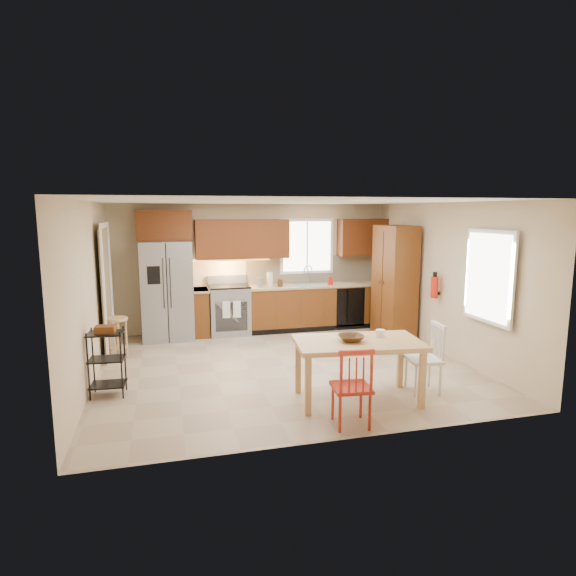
# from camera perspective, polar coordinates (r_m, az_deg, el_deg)

# --- Properties ---
(floor) EXTENTS (5.50, 5.50, 0.00)m
(floor) POSITION_cam_1_polar(r_m,az_deg,el_deg) (7.51, -0.41, -9.22)
(floor) COLOR tan
(floor) RESTS_ON ground
(ceiling) EXTENTS (5.50, 5.00, 0.02)m
(ceiling) POSITION_cam_1_polar(r_m,az_deg,el_deg) (7.13, -0.44, 10.22)
(ceiling) COLOR silver
(ceiling) RESTS_ON ground
(wall_back) EXTENTS (5.50, 0.02, 2.50)m
(wall_back) POSITION_cam_1_polar(r_m,az_deg,el_deg) (9.64, -4.08, 2.47)
(wall_back) COLOR #CCB793
(wall_back) RESTS_ON ground
(wall_front) EXTENTS (5.50, 0.02, 2.50)m
(wall_front) POSITION_cam_1_polar(r_m,az_deg,el_deg) (4.88, 6.83, -4.17)
(wall_front) COLOR #CCB793
(wall_front) RESTS_ON ground
(wall_left) EXTENTS (0.02, 5.00, 2.50)m
(wall_left) POSITION_cam_1_polar(r_m,az_deg,el_deg) (7.07, -22.57, -0.65)
(wall_left) COLOR #CCB793
(wall_left) RESTS_ON ground
(wall_right) EXTENTS (0.02, 5.00, 2.50)m
(wall_right) POSITION_cam_1_polar(r_m,az_deg,el_deg) (8.32, 18.26, 0.97)
(wall_right) COLOR #CCB793
(wall_right) RESTS_ON ground
(refrigerator) EXTENTS (0.92, 0.75, 1.82)m
(refrigerator) POSITION_cam_1_polar(r_m,az_deg,el_deg) (9.15, -14.13, -0.29)
(refrigerator) COLOR gray
(refrigerator) RESTS_ON floor
(range_stove) EXTENTS (0.76, 0.63, 0.92)m
(range_stove) POSITION_cam_1_polar(r_m,az_deg,el_deg) (9.37, -6.98, -2.66)
(range_stove) COLOR gray
(range_stove) RESTS_ON floor
(base_cabinet_narrow) EXTENTS (0.30, 0.60, 0.90)m
(base_cabinet_narrow) POSITION_cam_1_polar(r_m,az_deg,el_deg) (9.33, -10.34, -2.85)
(base_cabinet_narrow) COLOR brown
(base_cabinet_narrow) RESTS_ON floor
(base_cabinet_run) EXTENTS (2.92, 0.60, 0.90)m
(base_cabinet_run) POSITION_cam_1_polar(r_m,az_deg,el_deg) (9.80, 3.74, -2.15)
(base_cabinet_run) COLOR brown
(base_cabinet_run) RESTS_ON floor
(dishwasher) EXTENTS (0.60, 0.02, 0.78)m
(dishwasher) POSITION_cam_1_polar(r_m,az_deg,el_deg) (9.72, 7.42, -2.30)
(dishwasher) COLOR black
(dishwasher) RESTS_ON floor
(backsplash) EXTENTS (2.92, 0.03, 0.55)m
(backsplash) POSITION_cam_1_polar(r_m,az_deg,el_deg) (9.95, 3.27, 2.26)
(backsplash) COLOR beige
(backsplash) RESTS_ON wall_back
(upper_over_fridge) EXTENTS (1.00, 0.35, 0.55)m
(upper_over_fridge) POSITION_cam_1_polar(r_m,az_deg,el_deg) (9.24, -14.44, 7.21)
(upper_over_fridge) COLOR #5F2C0F
(upper_over_fridge) RESTS_ON wall_back
(upper_left_block) EXTENTS (1.80, 0.35, 0.75)m
(upper_left_block) POSITION_cam_1_polar(r_m,az_deg,el_deg) (9.37, -5.43, 5.80)
(upper_left_block) COLOR #5F2C0F
(upper_left_block) RESTS_ON wall_back
(upper_right_block) EXTENTS (1.00, 0.35, 0.75)m
(upper_right_block) POSITION_cam_1_polar(r_m,az_deg,el_deg) (10.08, 8.81, 5.96)
(upper_right_block) COLOR #5F2C0F
(upper_right_block) RESTS_ON wall_back
(window_back) EXTENTS (1.12, 0.04, 1.12)m
(window_back) POSITION_cam_1_polar(r_m,az_deg,el_deg) (9.84, 2.25, 4.97)
(window_back) COLOR white
(window_back) RESTS_ON wall_back
(sink) EXTENTS (0.62, 0.46, 0.16)m
(sink) POSITION_cam_1_polar(r_m,az_deg,el_deg) (9.67, 2.70, 0.17)
(sink) COLOR gray
(sink) RESTS_ON base_cabinet_run
(undercab_glow) EXTENTS (1.60, 0.30, 0.01)m
(undercab_glow) POSITION_cam_1_polar(r_m,az_deg,el_deg) (9.34, -7.19, 3.32)
(undercab_glow) COLOR #FFBF66
(undercab_glow) RESTS_ON wall_back
(soap_bottle) EXTENTS (0.09, 0.09, 0.19)m
(soap_bottle) POSITION_cam_1_polar(r_m,az_deg,el_deg) (9.67, 5.03, 0.96)
(soap_bottle) COLOR red
(soap_bottle) RESTS_ON base_cabinet_run
(paper_towel) EXTENTS (0.12, 0.12, 0.28)m
(paper_towel) POSITION_cam_1_polar(r_m,az_deg,el_deg) (9.37, -2.17, 1.01)
(paper_towel) COLOR silver
(paper_towel) RESTS_ON base_cabinet_run
(canister_steel) EXTENTS (0.11, 0.11, 0.18)m
(canister_steel) POSITION_cam_1_polar(r_m,az_deg,el_deg) (9.34, -3.37, 0.66)
(canister_steel) COLOR gray
(canister_steel) RESTS_ON base_cabinet_run
(canister_wood) EXTENTS (0.10, 0.10, 0.14)m
(canister_wood) POSITION_cam_1_polar(r_m,az_deg,el_deg) (9.40, -0.94, 0.60)
(canister_wood) COLOR #462B12
(canister_wood) RESTS_ON base_cabinet_run
(pantry) EXTENTS (0.50, 0.95, 2.10)m
(pantry) POSITION_cam_1_polar(r_m,az_deg,el_deg) (9.22, 12.49, 0.72)
(pantry) COLOR brown
(pantry) RESTS_ON floor
(fire_extinguisher) EXTENTS (0.12, 0.12, 0.36)m
(fire_extinguisher) POSITION_cam_1_polar(r_m,az_deg,el_deg) (8.41, 16.97, 0.08)
(fire_extinguisher) COLOR red
(fire_extinguisher) RESTS_ON wall_right
(window_right) EXTENTS (0.04, 1.02, 1.32)m
(window_right) POSITION_cam_1_polar(r_m,az_deg,el_deg) (7.33, 22.73, 1.24)
(window_right) COLOR white
(window_right) RESTS_ON wall_right
(doorway) EXTENTS (0.04, 0.95, 2.10)m
(doorway) POSITION_cam_1_polar(r_m,az_deg,el_deg) (8.37, -20.76, -0.51)
(doorway) COLOR #8C7A59
(doorway) RESTS_ON wall_left
(dining_table) EXTENTS (1.65, 1.04, 0.76)m
(dining_table) POSITION_cam_1_polar(r_m,az_deg,el_deg) (6.18, 8.25, -9.72)
(dining_table) COLOR tan
(dining_table) RESTS_ON floor
(chair_red) EXTENTS (0.47, 0.47, 0.91)m
(chair_red) POSITION_cam_1_polar(r_m,az_deg,el_deg) (5.46, 7.51, -11.41)
(chair_red) COLOR #B12C1B
(chair_red) RESTS_ON floor
(chair_white) EXTENTS (0.47, 0.47, 0.91)m
(chair_white) POSITION_cam_1_polar(r_m,az_deg,el_deg) (6.61, 15.78, -8.00)
(chair_white) COLOR silver
(chair_white) RESTS_ON floor
(table_bowl) EXTENTS (0.35, 0.35, 0.08)m
(table_bowl) POSITION_cam_1_polar(r_m,az_deg,el_deg) (6.03, 7.47, -6.31)
(table_bowl) COLOR #462B12
(table_bowl) RESTS_ON dining_table
(table_jar) EXTENTS (0.13, 0.13, 0.13)m
(table_jar) POSITION_cam_1_polar(r_m,az_deg,el_deg) (6.28, 10.87, -5.49)
(table_jar) COLOR silver
(table_jar) RESTS_ON dining_table
(bar_stool) EXTENTS (0.44, 0.44, 0.68)m
(bar_stool) POSITION_cam_1_polar(r_m,az_deg,el_deg) (8.21, -19.50, -5.67)
(bar_stool) COLOR tan
(bar_stool) RESTS_ON floor
(utility_cart) EXTENTS (0.46, 0.37, 0.87)m
(utility_cart) POSITION_cam_1_polar(r_m,az_deg,el_deg) (6.67, -20.65, -8.28)
(utility_cart) COLOR black
(utility_cart) RESTS_ON floor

